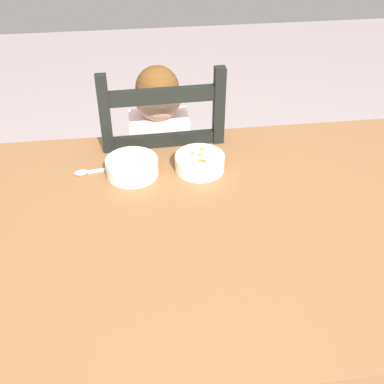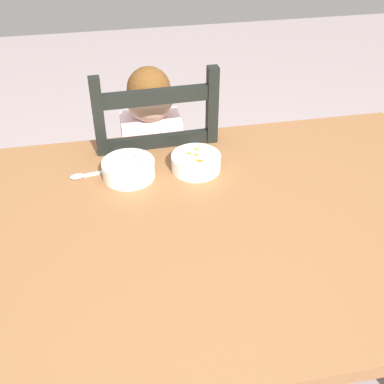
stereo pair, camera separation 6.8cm
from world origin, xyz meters
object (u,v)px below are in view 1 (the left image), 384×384
bowl_of_peas (132,166)px  dining_table (216,244)px  spoon (88,172)px  child_figure (161,152)px  dining_chair (163,186)px  bowl_of_carrots (200,162)px

bowl_of_peas → dining_table: bearing=-49.8°
bowl_of_peas → spoon: bowl_of_peas is taller
child_figure → bowl_of_peas: bearing=-110.3°
child_figure → spoon: bearing=-133.2°
dining_chair → child_figure: bearing=-114.3°
spoon → dining_table: bearing=-38.5°
bowl_of_carrots → spoon: size_ratio=1.15×
dining_table → dining_chair: size_ratio=1.52×
dining_table → spoon: size_ratio=11.25×
child_figure → bowl_of_carrots: bearing=-69.7°
dining_table → spoon: spoon is taller
child_figure → spoon: (-0.25, -0.27, 0.11)m
dining_table → bowl_of_peas: (-0.23, 0.27, 0.12)m
dining_chair → bowl_of_carrots: 0.43m
dining_chair → bowl_of_carrots: bearing=-70.3°
dining_chair → child_figure: 0.16m
dining_table → dining_chair: 0.60m
spoon → dining_chair: bearing=47.0°
child_figure → bowl_of_carrots: size_ratio=6.14×
bowl_of_carrots → spoon: (-0.36, 0.03, -0.02)m
child_figure → dining_chair: bearing=65.7°
bowl_of_carrots → spoon: 0.36m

